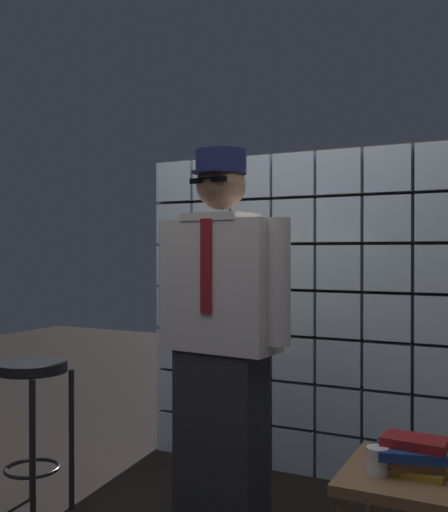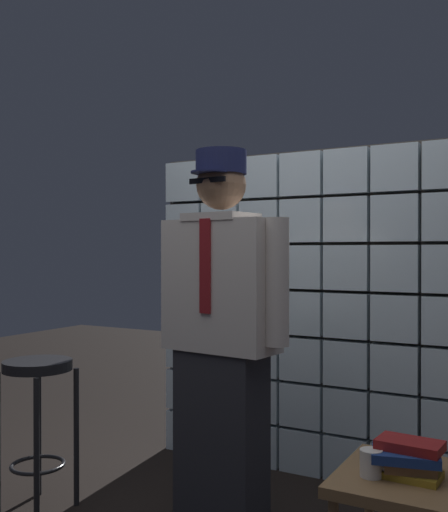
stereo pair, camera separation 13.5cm
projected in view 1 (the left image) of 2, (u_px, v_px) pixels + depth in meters
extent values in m
cube|color=silver|center=(176.00, 432.00, 3.87)|extent=(0.25, 0.08, 0.25)
cube|color=silver|center=(213.00, 437.00, 3.75)|extent=(0.25, 0.08, 0.25)
cube|color=silver|center=(253.00, 443.00, 3.63)|extent=(0.25, 0.08, 0.25)
cube|color=silver|center=(294.00, 450.00, 3.51)|extent=(0.25, 0.08, 0.25)
cube|color=silver|center=(339.00, 457.00, 3.39)|extent=(0.25, 0.08, 0.25)
cube|color=silver|center=(388.00, 465.00, 3.27)|extent=(0.25, 0.08, 0.25)
cube|color=silver|center=(440.00, 473.00, 3.15)|extent=(0.25, 0.08, 0.25)
cube|color=silver|center=(176.00, 390.00, 3.87)|extent=(0.25, 0.08, 0.25)
cube|color=silver|center=(213.00, 395.00, 3.75)|extent=(0.25, 0.08, 0.25)
cube|color=silver|center=(253.00, 399.00, 3.63)|extent=(0.25, 0.08, 0.25)
cube|color=silver|center=(295.00, 404.00, 3.51)|extent=(0.25, 0.08, 0.25)
cube|color=silver|center=(340.00, 410.00, 3.39)|extent=(0.25, 0.08, 0.25)
cube|color=silver|center=(388.00, 416.00, 3.27)|extent=(0.25, 0.08, 0.25)
cube|color=silver|center=(440.00, 422.00, 3.15)|extent=(0.25, 0.08, 0.25)
cube|color=silver|center=(176.00, 349.00, 3.86)|extent=(0.25, 0.08, 0.25)
cube|color=silver|center=(213.00, 352.00, 3.74)|extent=(0.25, 0.08, 0.25)
cube|color=silver|center=(253.00, 355.00, 3.62)|extent=(0.25, 0.08, 0.25)
cube|color=silver|center=(295.00, 359.00, 3.50)|extent=(0.25, 0.08, 0.25)
cube|color=silver|center=(340.00, 362.00, 3.38)|extent=(0.25, 0.08, 0.25)
cube|color=silver|center=(388.00, 366.00, 3.27)|extent=(0.25, 0.08, 0.25)
cube|color=silver|center=(440.00, 371.00, 3.15)|extent=(0.25, 0.08, 0.25)
cube|color=silver|center=(176.00, 307.00, 3.86)|extent=(0.25, 0.08, 0.25)
cube|color=silver|center=(213.00, 309.00, 3.74)|extent=(0.25, 0.08, 0.25)
cube|color=silver|center=(253.00, 311.00, 3.62)|extent=(0.25, 0.08, 0.25)
cube|color=silver|center=(295.00, 313.00, 3.50)|extent=(0.25, 0.08, 0.25)
cube|color=silver|center=(340.00, 315.00, 3.38)|extent=(0.25, 0.08, 0.25)
cube|color=silver|center=(388.00, 317.00, 3.26)|extent=(0.25, 0.08, 0.25)
cube|color=silver|center=(440.00, 320.00, 3.14)|extent=(0.25, 0.08, 0.25)
cube|color=silver|center=(176.00, 265.00, 3.86)|extent=(0.25, 0.08, 0.25)
cube|color=silver|center=(213.00, 266.00, 3.74)|extent=(0.25, 0.08, 0.25)
cube|color=silver|center=(253.00, 266.00, 3.62)|extent=(0.25, 0.08, 0.25)
cube|color=silver|center=(295.00, 267.00, 3.50)|extent=(0.25, 0.08, 0.25)
cube|color=silver|center=(340.00, 267.00, 3.38)|extent=(0.25, 0.08, 0.25)
cube|color=silver|center=(388.00, 268.00, 3.26)|extent=(0.25, 0.08, 0.25)
cube|color=silver|center=(440.00, 269.00, 3.14)|extent=(0.25, 0.08, 0.25)
cube|color=silver|center=(176.00, 224.00, 3.86)|extent=(0.25, 0.08, 0.25)
cube|color=silver|center=(213.00, 223.00, 3.74)|extent=(0.25, 0.08, 0.25)
cube|color=silver|center=(253.00, 222.00, 3.62)|extent=(0.25, 0.08, 0.25)
cube|color=silver|center=(295.00, 221.00, 3.50)|extent=(0.25, 0.08, 0.25)
cube|color=silver|center=(340.00, 220.00, 3.38)|extent=(0.25, 0.08, 0.25)
cube|color=silver|center=(388.00, 219.00, 3.26)|extent=(0.25, 0.08, 0.25)
cube|color=silver|center=(440.00, 217.00, 3.14)|extent=(0.25, 0.08, 0.25)
cube|color=silver|center=(176.00, 182.00, 3.85)|extent=(0.25, 0.08, 0.25)
cube|color=silver|center=(213.00, 180.00, 3.73)|extent=(0.25, 0.08, 0.25)
cube|color=silver|center=(253.00, 177.00, 3.62)|extent=(0.25, 0.08, 0.25)
cube|color=silver|center=(295.00, 175.00, 3.50)|extent=(0.25, 0.08, 0.25)
cube|color=silver|center=(340.00, 172.00, 3.38)|extent=(0.25, 0.08, 0.25)
cube|color=silver|center=(388.00, 169.00, 3.26)|extent=(0.25, 0.08, 0.25)
cube|color=silver|center=(440.00, 166.00, 3.14)|extent=(0.25, 0.08, 0.25)
cube|color=#38332D|center=(298.00, 312.00, 3.55)|extent=(1.90, 0.02, 1.90)
cube|color=#28282D|center=(221.00, 443.00, 2.72)|extent=(0.42, 0.25, 0.84)
cube|color=silver|center=(221.00, 285.00, 2.72)|extent=(0.55, 0.29, 0.59)
cube|color=maroon|center=(206.00, 266.00, 2.62)|extent=(0.06, 0.02, 0.42)
cube|color=silver|center=(221.00, 217.00, 2.72)|extent=(0.31, 0.27, 0.04)
sphere|color=#846047|center=(221.00, 185.00, 2.72)|extent=(0.23, 0.23, 0.23)
ellipsoid|color=black|center=(215.00, 193.00, 2.67)|extent=(0.16, 0.10, 0.10)
cube|color=black|center=(208.00, 180.00, 2.63)|extent=(0.19, 0.03, 0.02)
cylinder|color=#191E47|center=(210.00, 172.00, 2.64)|extent=(0.19, 0.19, 0.01)
cylinder|color=#191E47|center=(221.00, 162.00, 2.71)|extent=(0.23, 0.23, 0.11)
cylinder|color=silver|center=(279.00, 282.00, 2.56)|extent=(0.12, 0.12, 0.55)
cylinder|color=silver|center=(170.00, 278.00, 2.88)|extent=(0.12, 0.12, 0.55)
cylinder|color=black|center=(32.00, 367.00, 2.94)|extent=(0.34, 0.34, 0.05)
torus|color=black|center=(32.00, 468.00, 2.94)|extent=(0.27, 0.27, 0.02)
cylinder|color=black|center=(33.00, 455.00, 2.77)|extent=(0.03, 0.03, 0.70)
cylinder|color=black|center=(32.00, 432.00, 3.12)|extent=(0.03, 0.03, 0.70)
cylinder|color=black|center=(72.00, 439.00, 3.00)|extent=(0.03, 0.03, 0.70)
cube|color=brown|center=(418.00, 478.00, 2.16)|extent=(0.52, 0.52, 0.04)
cylinder|color=brown|center=(371.00, 511.00, 2.46)|extent=(0.04, 0.04, 0.45)
cube|color=olive|center=(413.00, 471.00, 2.14)|extent=(0.23, 0.15, 0.02)
cube|color=brown|center=(415.00, 462.00, 2.15)|extent=(0.20, 0.18, 0.03)
cube|color=navy|center=(411.00, 452.00, 2.15)|extent=(0.27, 0.22, 0.03)
cube|color=maroon|center=(415.00, 442.00, 2.16)|extent=(0.23, 0.15, 0.03)
cylinder|color=silver|center=(377.00, 460.00, 2.14)|extent=(0.08, 0.08, 0.09)
torus|color=silver|center=(394.00, 462.00, 2.12)|extent=(0.06, 0.01, 0.06)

